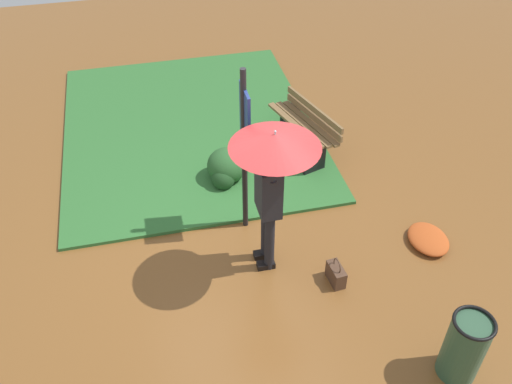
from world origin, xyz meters
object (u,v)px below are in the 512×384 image
(person_with_umbrella, at_px, (272,166))
(info_sign_post, at_px, (245,135))
(handbag, at_px, (336,274))
(trash_bin, at_px, (464,347))
(park_bench, at_px, (305,127))

(person_with_umbrella, xyz_separation_m, info_sign_post, (-0.79, -0.12, -0.11))
(person_with_umbrella, bearing_deg, info_sign_post, -171.27)
(person_with_umbrella, height_order, info_sign_post, info_sign_post)
(handbag, bearing_deg, trash_bin, 29.43)
(person_with_umbrella, distance_m, info_sign_post, 0.81)
(info_sign_post, height_order, park_bench, info_sign_post)
(info_sign_post, relative_size, trash_bin, 2.76)
(info_sign_post, bearing_deg, trash_bin, 31.73)
(handbag, distance_m, trash_bin, 1.66)
(info_sign_post, distance_m, trash_bin, 3.26)
(person_with_umbrella, bearing_deg, park_bench, 153.60)
(info_sign_post, height_order, handbag, info_sign_post)
(info_sign_post, bearing_deg, person_with_umbrella, 8.73)
(park_bench, bearing_deg, person_with_umbrella, -26.40)
(handbag, distance_m, park_bench, 2.74)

